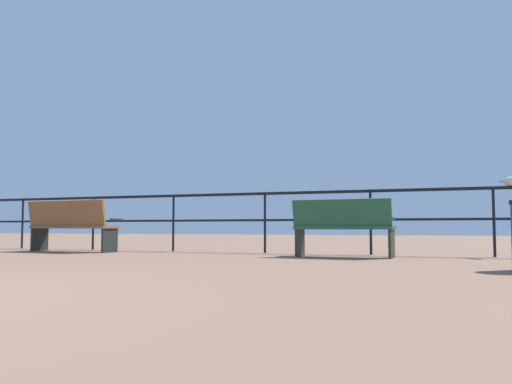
{
  "coord_description": "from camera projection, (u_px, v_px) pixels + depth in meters",
  "views": [
    {
      "loc": [
        4.13,
        -1.69,
        0.45
      ],
      "look_at": [
        0.96,
        6.62,
        1.06
      ],
      "focal_mm": 36.54,
      "sensor_mm": 36.0,
      "label": 1
    }
  ],
  "objects": [
    {
      "name": "bench_near_left",
      "position": [
        70.0,
        223.0,
        9.76
      ],
      "size": [
        1.82,
        0.71,
        0.96
      ],
      "color": "brown",
      "rests_on": "ground_plane"
    },
    {
      "name": "bench_near_right",
      "position": [
        343.0,
        224.0,
        7.94
      ],
      "size": [
        1.53,
        0.63,
        0.88
      ],
      "color": "#25563A",
      "rests_on": "ground_plane"
    },
    {
      "name": "seagull_on_rail",
      "position": [
        512.0,
        180.0,
        7.95
      ],
      "size": [
        0.33,
        0.33,
        0.19
      ],
      "color": "silver",
      "rests_on": "pier_railing"
    },
    {
      "name": "pier_railing",
      "position": [
        218.0,
        209.0,
        9.71
      ],
      "size": [
        24.47,
        0.05,
        1.09
      ],
      "color": "black",
      "rests_on": "ground_plane"
    }
  ]
}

